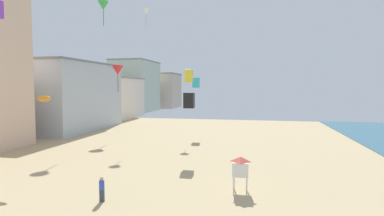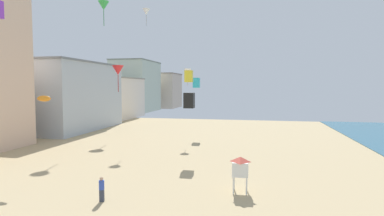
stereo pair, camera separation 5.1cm
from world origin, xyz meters
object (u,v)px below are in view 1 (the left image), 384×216
Objects in this scene: kite_cyan_box at (196,83)px; kite_white_delta at (146,12)px; kite_yellow_box at (189,76)px; kite_flyer at (102,188)px; lifeguard_stand at (240,167)px; kite_black_box at (189,100)px; kite_white_delta_2 at (187,72)px; kite_green_delta at (103,6)px; kite_red_delta at (118,70)px; kite_orange_parafoil at (44,99)px.

kite_cyan_box is 0.60× the size of kite_white_delta.
kite_cyan_box reaches higher than kite_yellow_box.
lifeguard_stand is at bearing 136.22° from kite_flyer.
kite_flyer is 1.04× the size of kite_black_box.
kite_white_delta is 1.05× the size of kite_white_delta_2.
kite_white_delta_2 is (-8.38, 20.40, 7.72)m from lifeguard_stand.
lifeguard_stand is at bearing -43.51° from kite_green_delta.
kite_flyer is 14.15m from kite_black_box.
kite_red_delta reaches higher than kite_flyer.
kite_red_delta is at bearing 144.47° from lifeguard_stand.
kite_cyan_box is at bearing 119.65° from lifeguard_stand.
kite_white_delta_2 is 0.69× the size of kite_green_delta.
lifeguard_stand is at bearing -5.86° from kite_yellow_box.
kite_flyer is 0.68× the size of kite_white_delta_2.
kite_black_box is (9.40, -13.14, -12.51)m from kite_white_delta.
kite_black_box is at bearing 102.15° from kite_yellow_box.
kite_flyer is at bearing -103.23° from kite_black_box.
kite_white_delta_2 reaches higher than lifeguard_stand.
kite_green_delta is (-11.73, 23.05, 18.09)m from kite_flyer.
kite_flyer is 1.29× the size of kite_orange_parafoil.
kite_orange_parafoil is at bearing -141.03° from kite_black_box.
kite_red_delta is (-10.98, -4.08, 1.82)m from kite_cyan_box.
kite_cyan_box is 24.52m from kite_yellow_box.
kite_white_delta is at bearing 28.57° from kite_green_delta.
lifeguard_stand is at bearing -47.28° from kite_red_delta.
kite_cyan_box reaches higher than kite_flyer.
kite_flyer is 0.47× the size of kite_green_delta.
lifeguard_stand is at bearing -58.17° from kite_black_box.
kite_red_delta is at bearing 139.49° from kite_black_box.
kite_black_box is at bearing -76.61° from kite_white_delta_2.
kite_green_delta is (-20.46, 19.42, 17.17)m from lifeguard_stand.
kite_cyan_box is 0.63× the size of kite_white_delta_2.
kite_cyan_box is 17.40m from kite_green_delta.
kite_flyer is 29.10m from kite_cyan_box.
kite_orange_parafoil is 12.48m from kite_yellow_box.
kite_cyan_box is at bearing 17.22° from kite_white_delta.
lifeguard_stand is at bearing -72.09° from kite_cyan_box.
kite_green_delta reaches higher than kite_yellow_box.
kite_red_delta is at bearing 97.92° from kite_orange_parafoil.
kite_white_delta_2 is (0.35, 24.04, 8.64)m from kite_flyer.
kite_red_delta is (-3.81, -1.86, -8.67)m from kite_white_delta.
kite_orange_parafoil is (-7.44, 4.37, 5.58)m from kite_flyer.
lifeguard_stand is 7.45m from kite_yellow_box.
kite_cyan_box is at bearing 83.94° from kite_white_delta_2.
kite_cyan_box is at bearing -157.98° from kite_flyer.
kite_white_delta_2 is 20.57m from kite_yellow_box.
kite_flyer is at bearing -67.10° from kite_red_delta.
kite_black_box is (14.75, -10.22, -12.95)m from kite_green_delta.
kite_orange_parafoil is (-1.06, -21.60, -12.07)m from kite_white_delta.
kite_red_delta is 10.54m from kite_white_delta_2.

